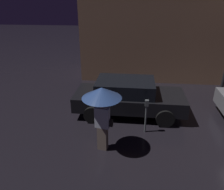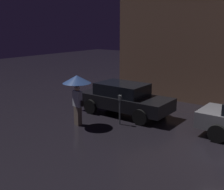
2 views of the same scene
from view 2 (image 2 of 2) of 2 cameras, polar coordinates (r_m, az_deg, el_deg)
building_facade_left at (r=16.02m, az=19.99°, el=13.08°), size 9.88×3.00×7.89m
parked_car_black at (r=12.75m, az=2.50°, el=-0.63°), size 4.27×1.95×1.42m
pedestrian_with_umbrella at (r=11.17m, az=-7.13°, el=2.05°), size 1.13×1.13×2.05m
parking_meter at (r=11.37m, az=1.60°, el=-2.33°), size 0.12×0.10×1.23m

